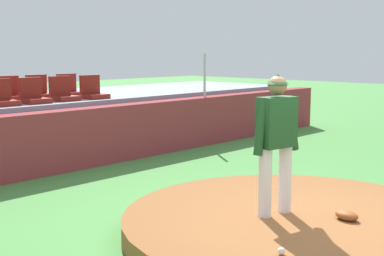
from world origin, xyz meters
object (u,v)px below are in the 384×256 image
Objects in this scene: stadium_chair_7 at (10,93)px; fielding_glove at (347,215)px; stadium_chair_2 at (33,95)px; stadium_chair_9 at (69,89)px; stadium_chair_1 at (2,97)px; stadium_chair_3 at (63,93)px; baseball at (281,251)px; pitcher at (276,134)px; stadium_chair_4 at (93,91)px; stadium_chair_8 at (39,91)px.

fielding_glove is at bearing 91.92° from stadium_chair_7.
stadium_chair_2 is 1.00× the size of stadium_chair_9.
stadium_chair_1 and stadium_chair_9 have the same top height.
stadium_chair_2 is at bearing 3.18° from stadium_chair_3.
stadium_chair_7 is at bearing 80.90° from baseball.
baseball is (-1.05, -0.80, -0.96)m from pitcher.
stadium_chair_3 is at bearing -178.73° from stadium_chair_1.
stadium_chair_4 is (0.72, -0.05, 0.00)m from stadium_chair_3.
pitcher is 6.68m from stadium_chair_7.
stadium_chair_1 and stadium_chair_3 have the same top height.
stadium_chair_7 is (-0.69, 0.88, 0.00)m from stadium_chair_3.
stadium_chair_7 is 1.00× the size of stadium_chair_8.
stadium_chair_4 is 0.93m from stadium_chair_9.
stadium_chair_8 is at bearing -1.60° from stadium_chair_9.
fielding_glove is (0.39, -0.76, -0.94)m from pitcher.
stadium_chair_9 is at bearing -130.36° from stadium_chair_3.
stadium_chair_3 is 1.00× the size of stadium_chair_7.
stadium_chair_9 is (2.10, 0.91, 0.00)m from stadium_chair_1.
stadium_chair_8 is at bearing 93.90° from pitcher.
fielding_glove is at bearing 86.16° from stadium_chair_3.
pitcher is 1.63m from baseball.
stadium_chair_3 is 0.72m from stadium_chair_4.
pitcher is 5.76m from stadium_chair_2.
pitcher is 3.44× the size of stadium_chair_2.
baseball is at bearing 85.34° from stadium_chair_1.
stadium_chair_2 is 1.00× the size of stadium_chair_7.
stadium_chair_2 reaches higher than baseball.
pitcher is 3.44× the size of stadium_chair_8.
stadium_chair_4 is at bearing 1.19° from fielding_glove.
stadium_chair_7 and stadium_chair_9 have the same top height.
stadium_chair_1 is at bearing 106.10° from pitcher.
stadium_chair_8 is (-0.72, 0.95, 0.00)m from stadium_chair_4.
stadium_chair_8 is 1.00× the size of stadium_chair_9.
stadium_chair_2 is at bearing 32.49° from stadium_chair_9.
stadium_chair_2 and stadium_chair_9 have the same top height.
stadium_chair_3 is 1.00× the size of stadium_chair_8.
stadium_chair_3 is (0.44, 6.55, 1.08)m from fielding_glove.
stadium_chair_1 is 1.00× the size of stadium_chair_9.
baseball is 6.75m from stadium_chair_2.
stadium_chair_1 is 1.00× the size of stadium_chair_4.
stadium_chair_8 is (0.83, 6.70, 0.13)m from pitcher.
fielding_glove is 0.60× the size of stadium_chair_9.
stadium_chair_7 and stadium_chair_8 have the same top height.
stadium_chair_3 is 1.00× the size of stadium_chair_4.
baseball is 7.13m from stadium_chair_4.
pitcher is at bearing 74.89° from stadium_chair_4.
stadium_chair_7 is at bearing 2.24° from stadium_chair_8.
stadium_chair_3 is at bearing 74.04° from baseball.
stadium_chair_8 is (0.70, 0.94, 0.00)m from stadium_chair_2.
stadium_chair_7 is at bearing 0.23° from stadium_chair_9.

